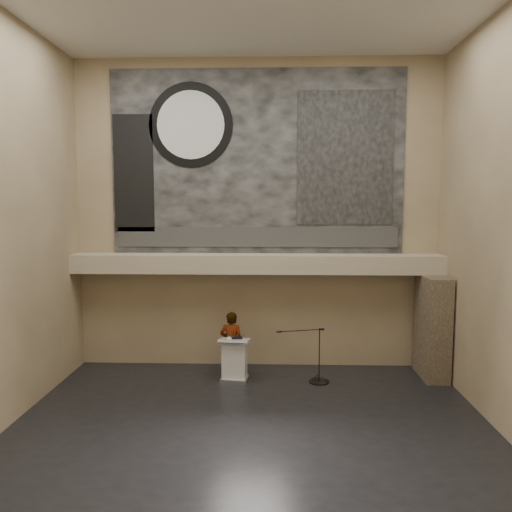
{
  "coord_description": "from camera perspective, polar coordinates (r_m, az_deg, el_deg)",
  "views": [
    {
      "loc": [
        0.42,
        -9.85,
        4.58
      ],
      "look_at": [
        0.0,
        3.2,
        3.2
      ],
      "focal_mm": 35.0,
      "sensor_mm": 36.0,
      "label": 1
    }
  ],
  "objects": [
    {
      "name": "sprinkler_right",
      "position": [
        13.61,
        8.07,
        -2.09
      ],
      "size": [
        0.04,
        0.04,
        0.06
      ],
      "primitive_type": "cylinder",
      "color": "#B2893D",
      "rests_on": "soffit"
    },
    {
      "name": "papers",
      "position": [
        13.05,
        -2.91,
        -9.43
      ],
      "size": [
        0.23,
        0.29,
        0.0
      ],
      "primitive_type": "cube",
      "rotation": [
        0.0,
        0.0,
        -0.17
      ],
      "color": "white",
      "rests_on": "lectern"
    },
    {
      "name": "stone_pier",
      "position": [
        14.05,
        19.49,
        -7.61
      ],
      "size": [
        0.6,
        1.4,
        2.7
      ],
      "primitive_type": "cube",
      "color": "#443729",
      "rests_on": "floor"
    },
    {
      "name": "banner_text_strip",
      "position": [
        13.82,
        0.1,
        2.17
      ],
      "size": [
        7.76,
        0.02,
        0.55
      ],
      "primitive_type": "cube",
      "color": "#2C2C2C",
      "rests_on": "banner"
    },
    {
      "name": "banner",
      "position": [
        13.87,
        0.1,
        10.67
      ],
      "size": [
        8.0,
        0.05,
        5.0
      ],
      "primitive_type": "cube",
      "color": "black",
      "rests_on": "wall_back"
    },
    {
      "name": "speaker_person",
      "position": [
        13.5,
        -2.81,
        -9.95
      ],
      "size": [
        0.68,
        0.5,
        1.72
      ],
      "primitive_type": "imported",
      "rotation": [
        0.0,
        0.0,
        2.99
      ],
      "color": "silver",
      "rests_on": "floor"
    },
    {
      "name": "lectern",
      "position": [
        13.21,
        -2.47,
        -11.72
      ],
      "size": [
        0.83,
        0.64,
        1.14
      ],
      "rotation": [
        0.0,
        0.0,
        -0.11
      ],
      "color": "silver",
      "rests_on": "floor"
    },
    {
      "name": "wall_left",
      "position": [
        11.25,
        -27.03,
        3.69
      ],
      "size": [
        0.02,
        8.0,
        8.5
      ],
      "primitive_type": "cube",
      "color": "#857054",
      "rests_on": "floor"
    },
    {
      "name": "banner_clock_face",
      "position": [
        14.1,
        -7.48,
        14.63
      ],
      "size": [
        1.84,
        0.02,
        1.84
      ],
      "primitive_type": "cylinder",
      "rotation": [
        1.57,
        0.0,
        0.0
      ],
      "color": "silver",
      "rests_on": "banner"
    },
    {
      "name": "sprinkler_left",
      "position": [
        13.68,
        -6.67,
        -2.03
      ],
      "size": [
        0.04,
        0.04,
        0.06
      ],
      "primitive_type": "cylinder",
      "color": "#B2893D",
      "rests_on": "soffit"
    },
    {
      "name": "wall_back",
      "position": [
        13.86,
        0.11,
        4.67
      ],
      "size": [
        10.0,
        0.02,
        8.5
      ],
      "primitive_type": "cube",
      "color": "#857054",
      "rests_on": "floor"
    },
    {
      "name": "soffit",
      "position": [
        13.55,
        0.05,
        -0.87
      ],
      "size": [
        10.0,
        0.8,
        0.5
      ],
      "primitive_type": "cube",
      "color": "tan",
      "rests_on": "wall_back"
    },
    {
      "name": "wall_front",
      "position": [
        5.87,
        -2.26,
        2.81
      ],
      "size": [
        10.0,
        0.02,
        8.5
      ],
      "primitive_type": "cube",
      "color": "#857054",
      "rests_on": "floor"
    },
    {
      "name": "mic_stand",
      "position": [
        13.26,
        7.05,
        -13.29
      ],
      "size": [
        1.35,
        0.55,
        1.42
      ],
      "rotation": [
        0.0,
        0.0,
        0.25
      ],
      "color": "black",
      "rests_on": "floor"
    },
    {
      "name": "banner_brick_print",
      "position": [
        14.32,
        -13.81,
        9.14
      ],
      "size": [
        1.1,
        0.02,
        3.2
      ],
      "primitive_type": "cube",
      "color": "black",
      "rests_on": "banner"
    },
    {
      "name": "banner_clock_rim",
      "position": [
        14.12,
        -7.47,
        14.62
      ],
      "size": [
        2.3,
        0.02,
        2.3
      ],
      "primitive_type": "cylinder",
      "rotation": [
        1.57,
        0.0,
        0.0
      ],
      "color": "black",
      "rests_on": "banner"
    },
    {
      "name": "banner_building_print",
      "position": [
        13.97,
        10.17,
        10.95
      ],
      "size": [
        2.6,
        0.02,
        3.6
      ],
      "primitive_type": "cube",
      "color": "black",
      "rests_on": "banner"
    },
    {
      "name": "binder",
      "position": [
        13.06,
        -2.21,
        -9.34
      ],
      "size": [
        0.31,
        0.27,
        0.04
      ],
      "primitive_type": "cube",
      "rotation": [
        0.0,
        0.0,
        0.23
      ],
      "color": "black",
      "rests_on": "lectern"
    },
    {
      "name": "wall_right",
      "position": [
        10.87,
        26.83,
        3.65
      ],
      "size": [
        0.02,
        8.0,
        8.5
      ],
      "primitive_type": "cube",
      "color": "#857054",
      "rests_on": "floor"
    },
    {
      "name": "floor",
      "position": [
        10.87,
        -0.57,
        -18.89
      ],
      "size": [
        10.0,
        10.0,
        0.0
      ],
      "primitive_type": "plane",
      "color": "black",
      "rests_on": "ground"
    }
  ]
}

